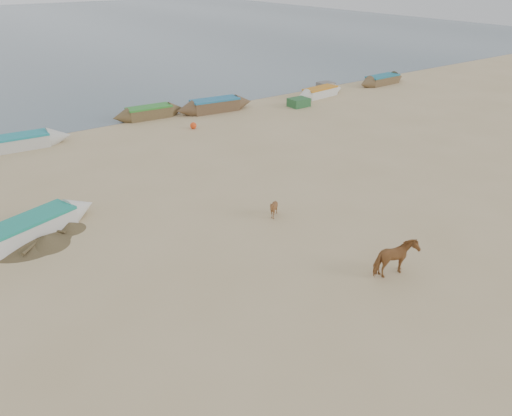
# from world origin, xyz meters

# --- Properties ---
(ground) EXTENTS (140.00, 140.00, 0.00)m
(ground) POSITION_xyz_m (0.00, 0.00, 0.00)
(ground) COLOR tan
(ground) RESTS_ON ground
(cow_adult) EXTENTS (1.73, 0.97, 1.39)m
(cow_adult) POSITION_xyz_m (2.02, -1.71, 0.69)
(cow_adult) COLOR #945E30
(cow_adult) RESTS_ON ground
(calf_front) EXTENTS (0.83, 0.74, 0.86)m
(calf_front) POSITION_xyz_m (1.26, 4.43, 0.43)
(calf_front) COLOR brown
(calf_front) RESTS_ON ground
(near_canoe) EXTENTS (6.22, 3.24, 0.89)m
(near_canoe) POSITION_xyz_m (-7.88, 8.79, 0.45)
(near_canoe) COLOR silver
(near_canoe) RESTS_ON ground
(debris_pile) EXTENTS (3.85, 3.85, 0.44)m
(debris_pile) POSITION_xyz_m (-8.16, 8.80, 0.22)
(debris_pile) COLOR brown
(debris_pile) RESTS_ON ground
(waterline_canoes) EXTENTS (59.62, 4.77, 0.97)m
(waterline_canoes) POSITION_xyz_m (-0.96, 20.38, 0.43)
(waterline_canoes) COLOR brown
(waterline_canoes) RESTS_ON ground
(beach_clutter) EXTENTS (41.28, 5.11, 0.64)m
(beach_clutter) POSITION_xyz_m (3.55, 19.84, 0.30)
(beach_clutter) COLOR #2B613D
(beach_clutter) RESTS_ON ground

